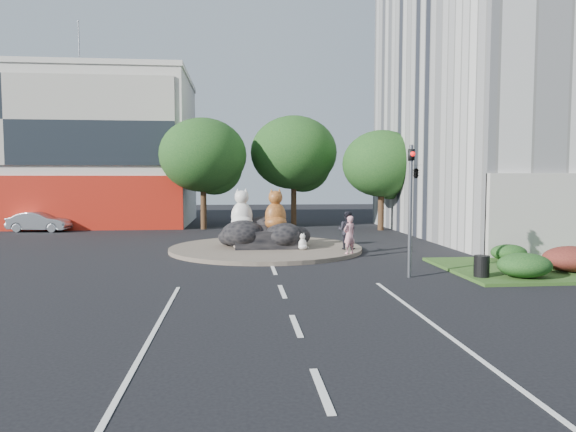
# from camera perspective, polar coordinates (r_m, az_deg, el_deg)

# --- Properties ---
(ground) EXTENTS (120.00, 120.00, 0.00)m
(ground) POSITION_cam_1_polar(r_m,az_deg,el_deg) (17.14, -0.63, -8.41)
(ground) COLOR black
(ground) RESTS_ON ground
(roundabout_island) EXTENTS (10.00, 10.00, 0.20)m
(roundabout_island) POSITION_cam_1_polar(r_m,az_deg,el_deg) (26.95, -2.48, -3.63)
(roundabout_island) COLOR brown
(roundabout_island) RESTS_ON ground
(rock_plinth) EXTENTS (3.20, 2.60, 0.90)m
(rock_plinth) POSITION_cam_1_polar(r_m,az_deg,el_deg) (26.89, -2.48, -2.46)
(rock_plinth) COLOR black
(rock_plinth) RESTS_ON roundabout_island
(shophouse_block) EXTENTS (25.20, 12.30, 17.40)m
(shophouse_block) POSITION_cam_1_polar(r_m,az_deg,el_deg) (47.63, -26.12, 6.63)
(shophouse_block) COLOR beige
(shophouse_block) RESTS_ON ground
(grass_verge) EXTENTS (10.00, 6.00, 0.12)m
(grass_verge) POSITION_cam_1_polar(r_m,az_deg,el_deg) (24.10, 28.52, -5.13)
(grass_verge) COLOR #2B4A18
(grass_verge) RESTS_ON ground
(tree_left) EXTENTS (6.46, 6.46, 8.27)m
(tree_left) POSITION_cam_1_polar(r_m,az_deg,el_deg) (38.85, -9.32, 6.28)
(tree_left) COLOR #382314
(tree_left) RESTS_ON ground
(tree_mid) EXTENTS (6.84, 6.84, 8.76)m
(tree_mid) POSITION_cam_1_polar(r_m,az_deg,el_deg) (41.03, 0.73, 6.65)
(tree_mid) COLOR #382314
(tree_mid) RESTS_ON ground
(tree_right) EXTENTS (5.70, 5.70, 7.30)m
(tree_right) POSITION_cam_1_polar(r_m,az_deg,el_deg) (38.22, 10.42, 5.38)
(tree_right) COLOR #382314
(tree_right) RESTS_ON ground
(hedge_near_green) EXTENTS (2.00, 1.60, 0.90)m
(hedge_near_green) POSITION_cam_1_polar(r_m,az_deg,el_deg) (20.77, 24.78, -4.99)
(hedge_near_green) COLOR #113614
(hedge_near_green) RESTS_ON grass_verge
(hedge_red) EXTENTS (2.20, 1.76, 0.99)m
(hedge_red) POSITION_cam_1_polar(r_m,az_deg,el_deg) (22.93, 28.93, -4.19)
(hedge_red) COLOR #491315
(hedge_red) RESTS_ON grass_verge
(hedge_back_green) EXTENTS (1.60, 1.28, 0.72)m
(hedge_back_green) POSITION_cam_1_polar(r_m,az_deg,el_deg) (24.78, 23.33, -3.74)
(hedge_back_green) COLOR #113614
(hedge_back_green) RESTS_ON grass_verge
(traffic_light) EXTENTS (0.44, 1.24, 5.00)m
(traffic_light) POSITION_cam_1_polar(r_m,az_deg,el_deg) (19.78, 13.74, 3.71)
(traffic_light) COLOR #595B60
(traffic_light) RESTS_ON ground
(street_lamp) EXTENTS (2.34, 0.22, 8.06)m
(street_lamp) POSITION_cam_1_polar(r_m,az_deg,el_deg) (28.51, 24.54, 5.40)
(street_lamp) COLOR #595B60
(street_lamp) RESTS_ON ground
(cat_white) EXTENTS (1.36, 1.19, 2.15)m
(cat_white) POSITION_cam_1_polar(r_m,az_deg,el_deg) (26.98, -5.16, 0.80)
(cat_white) COLOR silver
(cat_white) RESTS_ON rock_plinth
(cat_tabby) EXTENTS (1.51, 1.38, 2.14)m
(cat_tabby) POSITION_cam_1_polar(r_m,az_deg,el_deg) (26.68, -1.40, 0.77)
(cat_tabby) COLOR #C66F29
(cat_tabby) RESTS_ON rock_plinth
(kitten_calico) EXTENTS (0.70, 0.65, 0.94)m
(kitten_calico) POSITION_cam_1_polar(r_m,az_deg,el_deg) (26.05, -5.56, -2.64)
(kitten_calico) COLOR beige
(kitten_calico) RESTS_ON roundabout_island
(kitten_white) EXTENTS (0.67, 0.66, 0.84)m
(kitten_white) POSITION_cam_1_polar(r_m,az_deg,el_deg) (25.73, 1.63, -2.82)
(kitten_white) COLOR silver
(kitten_white) RESTS_ON roundabout_island
(pedestrian_pink) EXTENTS (0.79, 0.71, 1.80)m
(pedestrian_pink) POSITION_cam_1_polar(r_m,az_deg,el_deg) (24.42, 6.83, -2.08)
(pedestrian_pink) COLOR pink
(pedestrian_pink) RESTS_ON roundabout_island
(pedestrian_dark) EXTENTS (1.18, 1.11, 1.92)m
(pedestrian_dark) POSITION_cam_1_polar(r_m,az_deg,el_deg) (25.91, 6.56, -1.59)
(pedestrian_dark) COLOR black
(pedestrian_dark) RESTS_ON roundabout_island
(parked_car) EXTENTS (4.40, 1.99, 1.40)m
(parked_car) POSITION_cam_1_polar(r_m,az_deg,el_deg) (40.61, -25.91, -0.59)
(parked_car) COLOR #A3A7AB
(parked_car) RESTS_ON ground
(litter_bin) EXTENTS (0.70, 0.70, 0.79)m
(litter_bin) POSITION_cam_1_polar(r_m,az_deg,el_deg) (20.31, 20.71, -5.23)
(litter_bin) COLOR black
(litter_bin) RESTS_ON grass_verge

